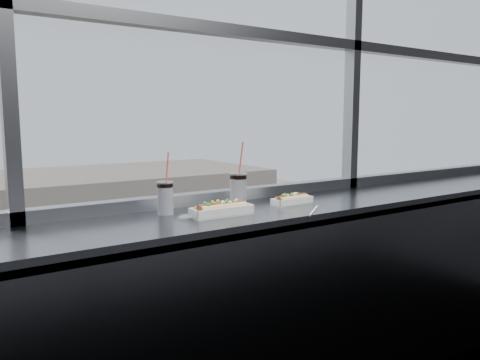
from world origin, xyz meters
TOP-DOWN VIEW (x-y plane):
  - wall_back_lower at (0.00, 1.50)m, footprint 6.00×0.00m
  - counter at (0.00, 1.23)m, footprint 6.00×0.55m
  - counter_fascia at (0.00, 0.97)m, footprint 6.00×0.04m
  - hotdog_tray_left at (-0.19, 1.17)m, footprint 0.30×0.11m
  - hotdog_tray_right at (0.28, 1.22)m, footprint 0.24×0.09m
  - soda_cup_left at (-0.39, 1.35)m, footprint 0.08×0.08m
  - soda_cup_right at (-0.01, 1.30)m, footprint 0.09×0.09m
  - loose_straw at (0.23, 1.01)m, footprint 0.19×0.15m
  - wrapper at (-0.35, 1.20)m, footprint 0.09×0.07m
  - car_far_c at (12.20, 25.50)m, footprint 3.50×7.17m
  - car_near_e at (14.75, 17.50)m, footprint 2.95×6.61m
  - pedestrian_c at (5.14, 28.72)m, footprint 0.91×0.68m
  - pedestrian_d at (9.13, 29.38)m, footprint 0.86×0.65m
  - tree_center at (1.78, 29.50)m, footprint 2.91×2.91m
  - tree_right at (11.23, 29.50)m, footprint 3.36×3.36m

SIDE VIEW (x-z plane):
  - pedestrian_d at x=9.13m, z-range -10.96..-9.01m
  - pedestrian_c at x=5.14m, z-range -10.96..-8.91m
  - car_near_e at x=14.75m, z-range -10.94..-8.77m
  - car_far_c at x=12.20m, z-range -10.94..-8.63m
  - tree_center at x=1.78m, z-range -10.19..-5.65m
  - tree_right at x=11.23m, z-range -10.07..-4.82m
  - wall_back_lower at x=0.00m, z-range -2.45..3.55m
  - counter_fascia at x=0.00m, z-range 0.03..1.07m
  - counter at x=0.00m, z-range 1.04..1.10m
  - loose_straw at x=0.23m, z-range 1.10..1.11m
  - wrapper at x=-0.35m, z-range 1.10..1.12m
  - hotdog_tray_right at x=0.28m, z-range 1.09..1.15m
  - hotdog_tray_left at x=-0.19m, z-range 1.09..1.17m
  - soda_cup_left at x=-0.39m, z-range 1.04..1.33m
  - soda_cup_right at x=-0.01m, z-range 1.03..1.36m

